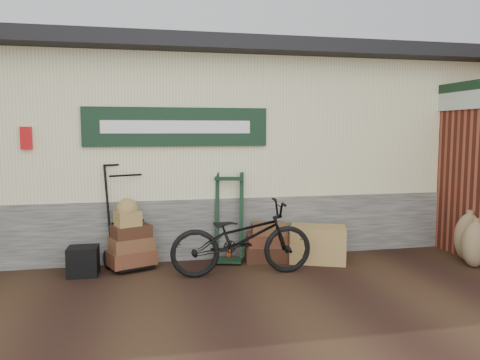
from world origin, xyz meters
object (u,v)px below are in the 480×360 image
porter_trolley (127,215)px  suitcase_stack (267,242)px  wicker_hamper (318,244)px  bicycle (242,234)px  green_barrow (229,217)px  black_trunk (83,261)px

porter_trolley → suitcase_stack: 2.05m
wicker_hamper → bicycle: bicycle is taller
wicker_hamper → bicycle: (-1.22, -0.40, 0.29)m
porter_trolley → green_barrow: (1.45, 0.00, -0.09)m
suitcase_stack → wicker_hamper: suitcase_stack is taller
porter_trolley → wicker_hamper: (2.70, -0.30, -0.48)m
green_barrow → black_trunk: 2.08m
wicker_hamper → bicycle: size_ratio=0.42×
porter_trolley → black_trunk: (-0.56, -0.30, -0.54)m
green_barrow → black_trunk: size_ratio=3.36×
green_barrow → suitcase_stack: size_ratio=2.04×
porter_trolley → bicycle: porter_trolley is taller
green_barrow → wicker_hamper: green_barrow is taller
porter_trolley → suitcase_stack: size_ratio=2.32×
wicker_hamper → porter_trolley: bearing=173.7°
black_trunk → suitcase_stack: bearing=4.3°
black_trunk → bicycle: size_ratio=0.20×
suitcase_stack → black_trunk: suitcase_stack is taller
porter_trolley → green_barrow: size_ratio=1.14×
porter_trolley → black_trunk: 0.84m
porter_trolley → green_barrow: bearing=-21.7°
green_barrow → bicycle: size_ratio=0.69×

